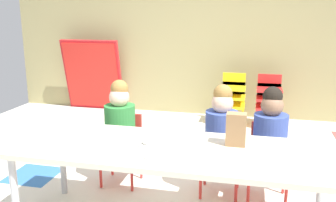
# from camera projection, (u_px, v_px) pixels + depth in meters

# --- Properties ---
(ground_plane) EXTENTS (6.10, 5.04, 0.02)m
(ground_plane) POSITION_uv_depth(u_px,v_px,m) (177.00, 192.00, 3.08)
(ground_plane) COLOR silver
(back_wall) EXTENTS (6.10, 0.10, 2.43)m
(back_wall) POSITION_uv_depth(u_px,v_px,m) (213.00, 31.00, 5.18)
(back_wall) COLOR tan
(back_wall) RESTS_ON ground_plane
(craft_table) EXTENTS (2.14, 0.74, 0.60)m
(craft_table) POSITION_uv_depth(u_px,v_px,m) (172.00, 154.00, 2.41)
(craft_table) COLOR beige
(craft_table) RESTS_ON ground_plane
(seated_child_near_camera) EXTENTS (0.32, 0.31, 0.92)m
(seated_child_near_camera) POSITION_uv_depth(u_px,v_px,m) (120.00, 123.00, 3.11)
(seated_child_near_camera) COLOR red
(seated_child_near_camera) RESTS_ON ground_plane
(seated_child_middle_seat) EXTENTS (0.33, 0.33, 0.92)m
(seated_child_middle_seat) POSITION_uv_depth(u_px,v_px,m) (222.00, 130.00, 2.91)
(seated_child_middle_seat) COLOR red
(seated_child_middle_seat) RESTS_ON ground_plane
(seated_child_far_right) EXTENTS (0.32, 0.31, 0.92)m
(seated_child_far_right) POSITION_uv_depth(u_px,v_px,m) (270.00, 133.00, 2.83)
(seated_child_far_right) COLOR red
(seated_child_far_right) RESTS_ON ground_plane
(kid_chair_yellow_stack) EXTENTS (0.32, 0.30, 0.68)m
(kid_chair_yellow_stack) POSITION_uv_depth(u_px,v_px,m) (233.00, 95.00, 4.87)
(kid_chair_yellow_stack) COLOR yellow
(kid_chair_yellow_stack) RESTS_ON ground_plane
(kid_chair_red_stack) EXTENTS (0.32, 0.30, 0.68)m
(kid_chair_red_stack) POSITION_uv_depth(u_px,v_px,m) (269.00, 97.00, 4.77)
(kid_chair_red_stack) COLOR red
(kid_chair_red_stack) RESTS_ON ground_plane
(folded_activity_table) EXTENTS (0.90, 0.29, 1.09)m
(folded_activity_table) POSITION_uv_depth(u_px,v_px,m) (93.00, 75.00, 5.55)
(folded_activity_table) COLOR red
(folded_activity_table) RESTS_ON ground_plane
(paper_bag_brown) EXTENTS (0.13, 0.09, 0.22)m
(paper_bag_brown) POSITION_uv_depth(u_px,v_px,m) (236.00, 129.00, 2.41)
(paper_bag_brown) COLOR #9E754C
(paper_bag_brown) RESTS_ON craft_table
(paper_plate_near_edge) EXTENTS (0.18, 0.18, 0.01)m
(paper_plate_near_edge) POSITION_uv_depth(u_px,v_px,m) (150.00, 144.00, 2.45)
(paper_plate_near_edge) COLOR white
(paper_plate_near_edge) RESTS_ON craft_table
(paper_plate_center_table) EXTENTS (0.18, 0.18, 0.01)m
(paper_plate_center_table) POSITION_uv_depth(u_px,v_px,m) (158.00, 156.00, 2.25)
(paper_plate_center_table) COLOR white
(paper_plate_center_table) RESTS_ON craft_table
(donut_powdered_on_plate) EXTENTS (0.11, 0.11, 0.03)m
(donut_powdered_on_plate) POSITION_uv_depth(u_px,v_px,m) (150.00, 141.00, 2.44)
(donut_powdered_on_plate) COLOR white
(donut_powdered_on_plate) RESTS_ON craft_table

